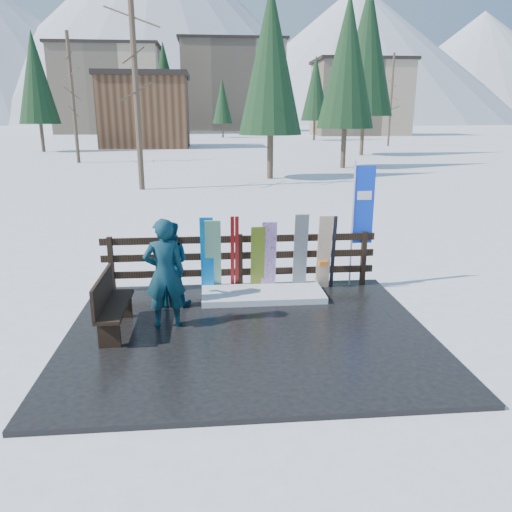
{
  "coord_description": "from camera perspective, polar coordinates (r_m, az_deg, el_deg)",
  "views": [
    {
      "loc": [
        -0.59,
        -7.64,
        3.52
      ],
      "look_at": [
        0.22,
        1.0,
        1.1
      ],
      "focal_mm": 35.0,
      "sensor_mm": 36.0,
      "label": 1
    }
  ],
  "objects": [
    {
      "name": "snowboard_3",
      "position": [
        10.06,
        1.47,
        -0.04
      ],
      "size": [
        0.3,
        0.26,
        1.46
      ],
      "primitive_type": "cube",
      "rotation": [
        0.16,
        0.0,
        0.0
      ],
      "color": "white",
      "rests_on": "deck"
    },
    {
      "name": "snowboard_1",
      "position": [
        9.99,
        -4.92,
        -0.0
      ],
      "size": [
        0.31,
        0.45,
        1.53
      ],
      "primitive_type": "cube",
      "rotation": [
        0.27,
        0.0,
        0.0
      ],
      "color": "white",
      "rests_on": "deck"
    },
    {
      "name": "mountains",
      "position": [
        339.43,
        -7.55,
        23.35
      ],
      "size": [
        520.0,
        260.0,
        120.0
      ],
      "color": "white",
      "rests_on": "ground"
    },
    {
      "name": "snowboard_0",
      "position": [
        9.98,
        -5.61,
        0.11
      ],
      "size": [
        0.26,
        0.3,
        1.58
      ],
      "primitive_type": "cube",
      "rotation": [
        0.17,
        0.0,
        0.0
      ],
      "color": "#0686E9",
      "rests_on": "deck"
    },
    {
      "name": "fence",
      "position": [
        10.24,
        -1.82,
        -0.18
      ],
      "size": [
        5.6,
        0.1,
        1.15
      ],
      "color": "black",
      "rests_on": "deck"
    },
    {
      "name": "bench",
      "position": [
        8.54,
        -16.33,
        -5.11
      ],
      "size": [
        0.41,
        1.5,
        0.97
      ],
      "color": "black",
      "rests_on": "deck"
    },
    {
      "name": "snow_patch",
      "position": [
        9.89,
        0.78,
        -4.41
      ],
      "size": [
        2.4,
        1.0,
        0.12
      ],
      "primitive_type": "cube",
      "color": "white",
      "rests_on": "deck"
    },
    {
      "name": "snowboard_5",
      "position": [
        10.24,
        7.78,
        0.38
      ],
      "size": [
        0.29,
        0.25,
        1.56
      ],
      "primitive_type": "cube",
      "rotation": [
        0.14,
        0.0,
        0.0
      ],
      "color": "white",
      "rests_on": "deck"
    },
    {
      "name": "rental_flag",
      "position": [
        10.53,
        11.92,
        5.2
      ],
      "size": [
        0.45,
        0.04,
        2.6
      ],
      "color": "silver",
      "rests_on": "deck"
    },
    {
      "name": "person_front",
      "position": [
        8.42,
        -10.41,
        -1.99
      ],
      "size": [
        0.74,
        0.54,
        1.87
      ],
      "primitive_type": "imported",
      "rotation": [
        0.0,
        0.0,
        3.29
      ],
      "color": "#104747",
      "rests_on": "deck"
    },
    {
      "name": "person_back",
      "position": [
        9.41,
        -9.9,
        -0.91
      ],
      "size": [
        0.82,
        0.66,
        1.61
      ],
      "primitive_type": "imported",
      "rotation": [
        0.0,
        0.0,
        3.07
      ],
      "color": "#0A3653",
      "rests_on": "deck"
    },
    {
      "name": "resort_buildings",
      "position": [
        123.22,
        -4.79,
        18.44
      ],
      "size": [
        73.0,
        87.6,
        22.6
      ],
      "color": "tan",
      "rests_on": "ground"
    },
    {
      "name": "snowboard_4",
      "position": [
        10.14,
        5.09,
        0.43
      ],
      "size": [
        0.28,
        0.23,
        1.6
      ],
      "primitive_type": "cube",
      "rotation": [
        0.13,
        0.0,
        0.0
      ],
      "color": "black",
      "rests_on": "deck"
    },
    {
      "name": "ground",
      "position": [
        8.43,
        -0.84,
        -9.09
      ],
      "size": [
        700.0,
        700.0,
        0.0
      ],
      "primitive_type": "plane",
      "color": "white",
      "rests_on": "ground"
    },
    {
      "name": "deck",
      "position": [
        8.42,
        -0.84,
        -8.84
      ],
      "size": [
        6.0,
        5.0,
        0.08
      ],
      "primitive_type": "cube",
      "color": "black",
      "rests_on": "ground"
    },
    {
      "name": "ski_pair_b",
      "position": [
        10.35,
        8.58,
        0.44
      ],
      "size": [
        0.17,
        0.2,
        1.54
      ],
      "color": "black",
      "rests_on": "deck"
    },
    {
      "name": "snowboard_2",
      "position": [
        10.05,
        0.19,
        -0.32
      ],
      "size": [
        0.28,
        0.27,
        1.37
      ],
      "primitive_type": "cube",
      "rotation": [
        0.18,
        0.0,
        0.0
      ],
      "color": "#CAEB24",
      "rests_on": "deck"
    },
    {
      "name": "ski_pair_a",
      "position": [
        10.06,
        -2.45,
        0.29
      ],
      "size": [
        0.17,
        0.32,
        1.58
      ],
      "color": "#A41514",
      "rests_on": "deck"
    },
    {
      "name": "trees",
      "position": [
        57.52,
        -0.31,
        18.13
      ],
      "size": [
        42.2,
        68.9,
        14.55
      ],
      "color": "#382B1E",
      "rests_on": "ground"
    }
  ]
}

